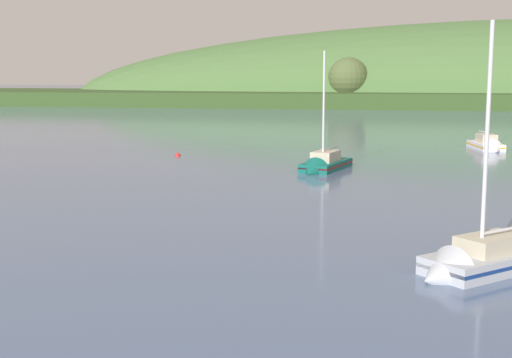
% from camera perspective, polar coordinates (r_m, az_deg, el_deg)
% --- Properties ---
extents(sailboat_near_mooring, '(4.43, 7.81, 12.00)m').
position_cam_1_polar(sailboat_near_mooring, '(82.55, 18.72, 2.57)').
color(sailboat_near_mooring, white).
rests_on(sailboat_near_mooring, ground).
extents(sailboat_midwater_white, '(3.80, 8.12, 11.69)m').
position_cam_1_polar(sailboat_midwater_white, '(61.09, 5.56, 0.96)').
color(sailboat_midwater_white, '#0F564C').
rests_on(sailboat_midwater_white, ground).
extents(sailboat_far_left, '(6.77, 7.41, 11.50)m').
position_cam_1_polar(sailboat_far_left, '(30.60, 18.11, -6.82)').
color(sailboat_far_left, '#ADB2BC').
rests_on(sailboat_far_left, ground).
extents(mooring_buoy_midchannel, '(0.63, 0.63, 0.71)m').
position_cam_1_polar(mooring_buoy_midchannel, '(72.68, -6.53, 1.93)').
color(mooring_buoy_midchannel, red).
rests_on(mooring_buoy_midchannel, ground).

